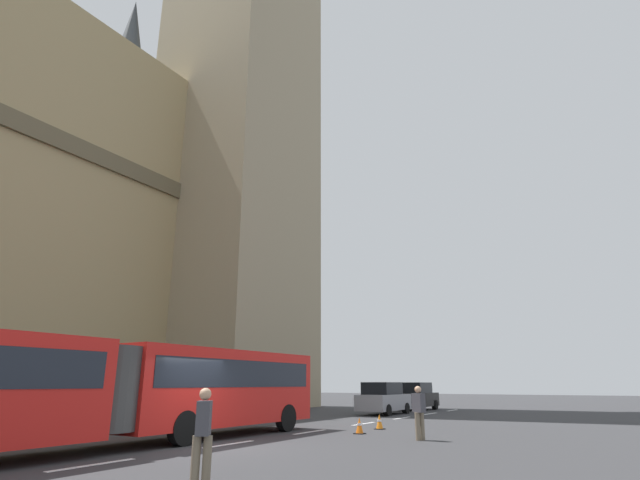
# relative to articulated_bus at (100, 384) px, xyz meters

# --- Properties ---
(ground_plane) EXTENTS (160.00, 160.00, 0.00)m
(ground_plane) POSITION_rel_articulated_bus_xyz_m (2.34, -1.99, -1.75)
(ground_plane) COLOR #333335
(lane_centre_marking) EXTENTS (39.00, 0.16, 0.01)m
(lane_centre_marking) POSITION_rel_articulated_bus_xyz_m (7.84, -1.99, -1.74)
(lane_centre_marking) COLOR silver
(lane_centre_marking) RESTS_ON ground_plane
(articulated_bus) EXTENTS (18.06, 2.54, 2.90)m
(articulated_bus) POSITION_rel_articulated_bus_xyz_m (0.00, 0.00, 0.00)
(articulated_bus) COLOR red
(articulated_bus) RESTS_ON ground_plane
(sedan_lead) EXTENTS (4.40, 1.86, 1.85)m
(sedan_lead) POSITION_rel_articulated_bus_xyz_m (19.51, 0.11, -0.83)
(sedan_lead) COLOR gray
(sedan_lead) RESTS_ON ground_plane
(sedan_trailing) EXTENTS (4.40, 1.86, 1.85)m
(sedan_trailing) POSITION_rel_articulated_bus_xyz_m (25.24, 0.17, -0.83)
(sedan_trailing) COLOR black
(sedan_trailing) RESTS_ON ground_plane
(traffic_cone_west) EXTENTS (0.36, 0.36, 0.58)m
(traffic_cone_west) POSITION_rel_articulated_bus_xyz_m (8.17, -3.93, -1.46)
(traffic_cone_west) COLOR black
(traffic_cone_west) RESTS_ON ground_plane
(traffic_cone_middle) EXTENTS (0.36, 0.36, 0.58)m
(traffic_cone_middle) POSITION_rel_articulated_bus_xyz_m (10.28, -3.78, -1.46)
(traffic_cone_middle) COLOR black
(traffic_cone_middle) RESTS_ON ground_plane
(pedestrian_near_cones) EXTENTS (0.46, 0.43, 1.69)m
(pedestrian_near_cones) POSITION_rel_articulated_bus_xyz_m (-1.94, -5.85, -0.83)
(pedestrian_near_cones) COLOR #726651
(pedestrian_near_cones) RESTS_ON ground_plane
(pedestrian_by_kerb) EXTENTS (0.38, 0.46, 1.69)m
(pedestrian_by_kerb) POSITION_rel_articulated_bus_xyz_m (7.28, -6.59, -0.83)
(pedestrian_by_kerb) COLOR #726651
(pedestrian_by_kerb) RESTS_ON ground_plane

